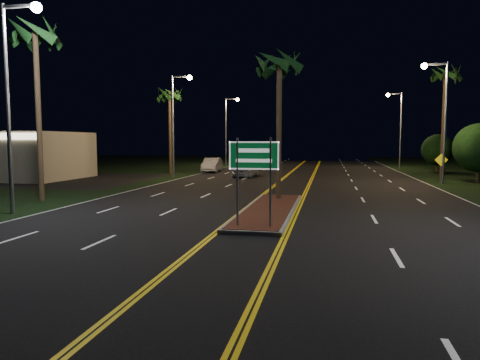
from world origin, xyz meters
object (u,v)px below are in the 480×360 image
(palm_left_far, at_px, (170,95))
(streetlight_left_near, at_px, (14,84))
(warning_sign, at_px, (441,164))
(highway_sign, at_px, (254,164))
(streetlight_left_far, at_px, (229,123))
(streetlight_right_far, at_px, (398,121))
(palm_right_far, at_px, (445,76))
(palm_left_near, at_px, (35,36))
(streetlight_left_mid, at_px, (177,114))
(streetlight_right_mid, at_px, (440,108))
(median_island, at_px, (269,210))
(shrub_far, at_px, (438,150))
(car_near, at_px, (246,167))
(shrub_mid, at_px, (479,148))
(palm_median, at_px, (279,63))
(car_far, at_px, (212,164))

(palm_left_far, bearing_deg, streetlight_left_near, -84.79)
(warning_sign, bearing_deg, highway_sign, -119.26)
(streetlight_left_far, distance_m, streetlight_right_far, 21.32)
(palm_right_far, relative_size, warning_sign, 4.53)
(streetlight_right_far, distance_m, palm_left_near, 41.22)
(streetlight_left_mid, relative_size, streetlight_right_mid, 1.00)
(streetlight_left_mid, distance_m, warning_sign, 22.10)
(streetlight_left_far, bearing_deg, warning_sign, -44.23)
(palm_right_far, bearing_deg, highway_sign, -115.20)
(palm_left_far, height_order, palm_right_far, palm_right_far)
(median_island, bearing_deg, shrub_far, 64.55)
(median_island, distance_m, streetlight_left_near, 12.36)
(median_island, xyz_separation_m, streetlight_right_mid, (10.61, 15.00, 5.57))
(streetlight_left_mid, height_order, streetlight_right_mid, same)
(median_island, height_order, highway_sign, highway_sign)
(palm_left_near, distance_m, shrub_far, 38.93)
(streetlight_right_far, xyz_separation_m, warning_sign, (0.45, -19.09, -4.19))
(palm_left_near, height_order, car_near, palm_left_near)
(streetlight_right_far, height_order, shrub_mid, streetlight_right_far)
(streetlight_right_mid, xyz_separation_m, streetlight_right_far, (0.00, 20.00, 0.00))
(streetlight_right_mid, relative_size, shrub_mid, 1.95)
(shrub_mid, bearing_deg, shrub_far, 90.95)
(streetlight_left_mid, relative_size, palm_median, 1.08)
(shrub_far, relative_size, car_far, 0.76)
(car_near, xyz_separation_m, warning_sign, (15.85, -3.20, 0.58))
(car_near, bearing_deg, palm_right_far, 15.57)
(highway_sign, height_order, palm_left_far, palm_left_far)
(palm_left_near, bearing_deg, palm_median, 11.31)
(shrub_mid, bearing_deg, streetlight_right_mid, -149.44)
(highway_sign, relative_size, streetlight_right_mid, 0.36)
(car_far, bearing_deg, streetlight_left_near, -97.52)
(warning_sign, bearing_deg, streetlight_left_near, -139.35)
(median_island, height_order, streetlight_right_mid, streetlight_right_mid)
(streetlight_right_mid, xyz_separation_m, palm_left_near, (-23.11, -14.00, 3.02))
(palm_left_far, xyz_separation_m, palm_right_far, (25.60, 2.00, 1.40))
(warning_sign, bearing_deg, palm_median, -132.16)
(highway_sign, relative_size, streetlight_left_far, 0.36)
(median_island, relative_size, palm_left_near, 1.05)
(median_island, bearing_deg, warning_sign, 55.19)
(streetlight_left_mid, distance_m, shrub_mid, 24.79)
(median_island, relative_size, streetlight_left_far, 1.14)
(streetlight_right_far, xyz_separation_m, palm_left_near, (-23.11, -34.00, 3.02))
(highway_sign, xyz_separation_m, streetlight_left_far, (-10.61, 41.20, 3.25))
(highway_sign, xyz_separation_m, car_near, (-4.79, 23.31, -1.53))
(streetlight_right_mid, height_order, car_far, streetlight_right_mid)
(streetlight_right_mid, distance_m, streetlight_right_far, 20.00)
(streetlight_left_far, height_order, streetlight_right_mid, same)
(palm_median, distance_m, palm_right_far, 23.40)
(median_island, distance_m, palm_right_far, 27.84)
(palm_right_far, bearing_deg, car_near, -167.51)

